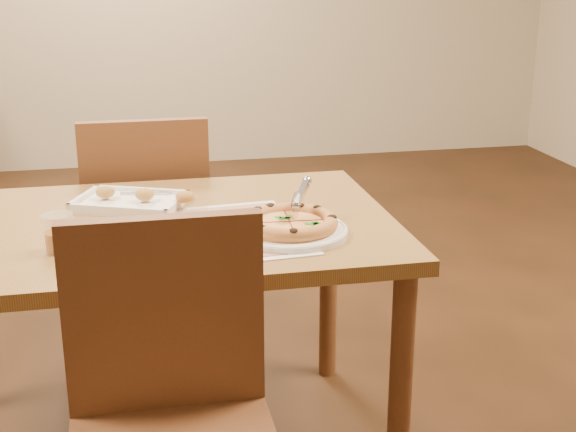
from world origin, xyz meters
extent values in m
cube|color=olive|center=(0.00, 0.00, 0.70)|extent=(1.30, 0.85, 0.04)
cylinder|color=brown|center=(0.59, -0.36, 0.34)|extent=(0.06, 0.06, 0.68)
cylinder|color=brown|center=(0.59, 0.36, 0.34)|extent=(0.06, 0.06, 0.68)
cube|color=brown|center=(0.00, -0.51, 0.68)|extent=(0.42, 0.04, 0.45)
cube|color=brown|center=(0.00, 0.70, 0.45)|extent=(0.42, 0.42, 0.04)
cube|color=brown|center=(0.00, 0.51, 0.68)|extent=(0.42, 0.04, 0.45)
cylinder|color=white|center=(0.34, -0.17, 0.73)|extent=(0.31, 0.31, 0.02)
cylinder|color=#D28147|center=(0.34, -0.16, 0.74)|extent=(0.24, 0.24, 0.01)
cylinder|color=#F7D386|center=(0.34, -0.16, 0.75)|extent=(0.21, 0.21, 0.01)
torus|color=#D28147|center=(0.34, -0.16, 0.75)|extent=(0.25, 0.25, 0.04)
cylinder|color=silver|center=(0.36, -0.15, 0.79)|extent=(0.04, 0.07, 0.07)
cube|color=silver|center=(0.39, -0.10, 0.81)|extent=(0.07, 0.11, 0.06)
cube|color=white|center=(-0.05, 0.16, 0.73)|extent=(0.35, 0.30, 0.02)
cube|color=silver|center=(-0.05, 0.16, 0.74)|extent=(0.15, 0.04, 0.00)
ellipsoid|color=#C18E45|center=(-0.12, 0.19, 0.76)|extent=(0.06, 0.04, 0.04)
ellipsoid|color=#C18E45|center=(-0.01, 0.14, 0.76)|extent=(0.06, 0.04, 0.04)
ellipsoid|color=#C18E45|center=(0.10, 0.10, 0.76)|extent=(0.06, 0.04, 0.04)
cylinder|color=#7F3E09|center=(-0.23, -0.18, 0.75)|extent=(0.07, 0.07, 0.05)
cylinder|color=white|center=(-0.23, -0.18, 0.77)|extent=(0.08, 0.08, 0.09)
cube|color=white|center=(0.21, -0.12, 0.72)|extent=(0.37, 0.49, 0.00)
camera|label=1|loc=(-0.06, -2.07, 1.40)|focal=50.00mm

